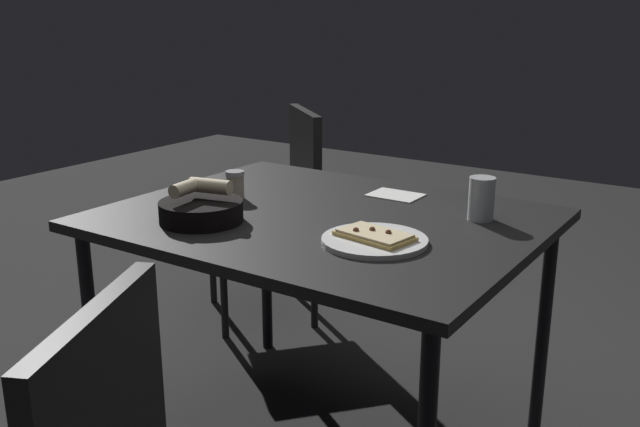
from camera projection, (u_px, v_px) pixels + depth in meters
name	position (u px, v px, depth m)	size (l,w,h in m)	color
dining_table	(323.00, 234.00, 2.05)	(1.20, 0.95, 0.74)	black
pizza_plate	(375.00, 239.00, 1.78)	(0.27, 0.27, 0.04)	white
bread_basket	(201.00, 209.00, 1.96)	(0.23, 0.23, 0.12)	black
beer_glass	(481.00, 201.00, 1.97)	(0.07, 0.07, 0.12)	silver
pepper_shaker	(234.00, 187.00, 2.19)	(0.06, 0.06, 0.09)	#BFB299
napkin	(395.00, 195.00, 2.23)	(0.16, 0.12, 0.00)	white
chair_near	(279.00, 200.00, 3.04)	(0.62, 0.62, 0.90)	#292929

